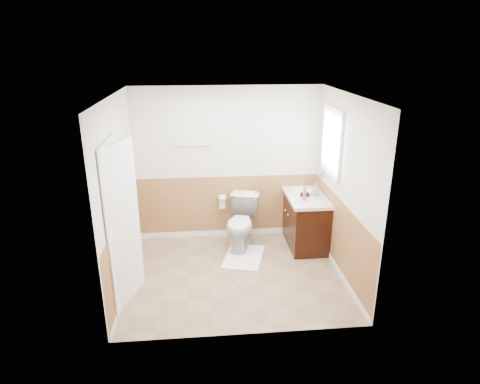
{
  "coord_description": "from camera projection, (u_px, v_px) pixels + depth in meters",
  "views": [
    {
      "loc": [
        -0.42,
        -5.13,
        3.1
      ],
      "look_at": [
        0.1,
        0.25,
        1.15
      ],
      "focal_mm": 30.95,
      "sensor_mm": 36.0,
      "label": 1
    }
  ],
  "objects": [
    {
      "name": "countertop",
      "position": [
        306.0,
        196.0,
        6.54
      ],
      "size": [
        0.6,
        1.15,
        0.05
      ],
      "primitive_type": "cube",
      "color": "silver",
      "rests_on": "vanity_cabinet"
    },
    {
      "name": "wainscot_front",
      "position": [
        244.0,
        296.0,
        4.52
      ],
      "size": [
        3.0,
        0.0,
        3.0
      ],
      "primitive_type": "plane",
      "rotation": [
        -1.57,
        0.0,
        0.0
      ],
      "color": "#A07540",
      "rests_on": "floor"
    },
    {
      "name": "window_frame",
      "position": [
        332.0,
        142.0,
        5.98
      ],
      "size": [
        0.04,
        0.8,
        1.0
      ],
      "primitive_type": "cube",
      "color": "white",
      "rests_on": "wall_right"
    },
    {
      "name": "bath_mat",
      "position": [
        244.0,
        257.0,
        6.35
      ],
      "size": [
        0.75,
        0.92,
        0.02
      ],
      "primitive_type": "cube",
      "rotation": [
        0.0,
        0.0,
        -0.28
      ],
      "color": "white",
      "rests_on": "floor"
    },
    {
      "name": "door_frame",
      "position": [
        116.0,
        225.0,
        4.99
      ],
      "size": [
        0.02,
        0.92,
        2.1
      ],
      "primitive_type": "cube",
      "color": "white",
      "rests_on": "wall_left"
    },
    {
      "name": "faucet",
      "position": [
        315.0,
        187.0,
        6.66
      ],
      "size": [
        0.02,
        0.02,
        0.14
      ],
      "primitive_type": "cylinder",
      "color": "silver",
      "rests_on": "countertop"
    },
    {
      "name": "wall_left",
      "position": [
        119.0,
        195.0,
        5.33
      ],
      "size": [
        0.0,
        3.0,
        3.0
      ],
      "primitive_type": "plane",
      "rotation": [
        1.57,
        0.0,
        1.57
      ],
      "color": "silver",
      "rests_on": "floor"
    },
    {
      "name": "wainscot_left",
      "position": [
        125.0,
        247.0,
        5.59
      ],
      "size": [
        0.0,
        2.6,
        2.6
      ],
      "primitive_type": "plane",
      "rotation": [
        1.57,
        0.0,
        1.57
      ],
      "color": "#A07540",
      "rests_on": "floor"
    },
    {
      "name": "towel_bar",
      "position": [
        193.0,
        145.0,
        6.47
      ],
      "size": [
        0.62,
        0.02,
        0.02
      ],
      "primitive_type": "cylinder",
      "rotation": [
        0.0,
        1.57,
        0.0
      ],
      "color": "silver",
      "rests_on": "wall_back"
    },
    {
      "name": "window_glass",
      "position": [
        333.0,
        142.0,
        5.98
      ],
      "size": [
        0.01,
        0.7,
        0.9
      ],
      "primitive_type": "cube",
      "color": "white",
      "rests_on": "wall_right"
    },
    {
      "name": "mirror_panel",
      "position": [
        321.0,
        147.0,
        6.53
      ],
      "size": [
        0.02,
        0.35,
        0.9
      ],
      "primitive_type": "cube",
      "color": "silver",
      "rests_on": "wall_right"
    },
    {
      "name": "door_knob",
      "position": [
        132.0,
        220.0,
        5.34
      ],
      "size": [
        0.06,
        0.06,
        0.06
      ],
      "primitive_type": "sphere",
      "color": "silver",
      "rests_on": "door"
    },
    {
      "name": "tp_sheet",
      "position": [
        222.0,
        204.0,
        6.83
      ],
      "size": [
        0.1,
        0.01,
        0.16
      ],
      "primitive_type": "cube",
      "color": "white",
      "rests_on": "tp_roll"
    },
    {
      "name": "soap_dispenser",
      "position": [
        315.0,
        190.0,
        6.44
      ],
      "size": [
        0.11,
        0.11,
        0.2
      ],
      "primitive_type": "imported",
      "rotation": [
        0.0,
        0.0,
        0.2
      ],
      "color": "#8C929D",
      "rests_on": "countertop"
    },
    {
      "name": "wall_back",
      "position": [
        228.0,
        164.0,
        6.69
      ],
      "size": [
        3.0,
        0.0,
        3.0
      ],
      "primitive_type": "plane",
      "rotation": [
        1.57,
        0.0,
        0.0
      ],
      "color": "silver",
      "rests_on": "floor"
    },
    {
      "name": "wall_right",
      "position": [
        344.0,
        188.0,
        5.6
      ],
      "size": [
        0.0,
        3.0,
        3.0
      ],
      "primitive_type": "plane",
      "rotation": [
        1.57,
        0.0,
        -1.57
      ],
      "color": "silver",
      "rests_on": "floor"
    },
    {
      "name": "wainscot_back",
      "position": [
        228.0,
        208.0,
        6.93
      ],
      "size": [
        3.0,
        0.0,
        3.0
      ],
      "primitive_type": "plane",
      "rotation": [
        1.57,
        0.0,
        0.0
      ],
      "color": "#A07540",
      "rests_on": "floor"
    },
    {
      "name": "vanity_knob_right",
      "position": [
        286.0,
        210.0,
        6.7
      ],
      "size": [
        0.03,
        0.03,
        0.03
      ],
      "primitive_type": "sphere",
      "color": "#B8B9BF",
      "rests_on": "vanity_cabinet"
    },
    {
      "name": "ceiling",
      "position": [
        234.0,
        95.0,
        5.04
      ],
      "size": [
        3.0,
        3.0,
        0.0
      ],
      "primitive_type": "plane",
      "rotation": [
        3.14,
        0.0,
        0.0
      ],
      "color": "white",
      "rests_on": "floor"
    },
    {
      "name": "floor",
      "position": [
        235.0,
        274.0,
        5.89
      ],
      "size": [
        3.0,
        3.0,
        0.0
      ],
      "primitive_type": "plane",
      "color": "#8C7051",
      "rests_on": "ground"
    },
    {
      "name": "tp_holder_bar",
      "position": [
        222.0,
        198.0,
        6.8
      ],
      "size": [
        0.14,
        0.02,
        0.02
      ],
      "primitive_type": "cylinder",
      "rotation": [
        0.0,
        1.57,
        0.0
      ],
      "color": "silver",
      "rests_on": "wall_back"
    },
    {
      "name": "hair_dryer_body",
      "position": [
        305.0,
        194.0,
        6.42
      ],
      "size": [
        0.14,
        0.07,
        0.07
      ],
      "primitive_type": "cylinder",
      "rotation": [
        0.0,
        1.57,
        0.0
      ],
      "color": "black",
      "rests_on": "countertop"
    },
    {
      "name": "wainscot_right",
      "position": [
        339.0,
        238.0,
        5.86
      ],
      "size": [
        0.0,
        2.6,
        2.6
      ],
      "primitive_type": "plane",
      "rotation": [
        1.57,
        0.0,
        -1.57
      ],
      "color": "#A07540",
      "rests_on": "floor"
    },
    {
      "name": "door",
      "position": [
        122.0,
        226.0,
        5.0
      ],
      "size": [
        0.29,
        0.78,
        2.04
      ],
      "primitive_type": "cube",
      "rotation": [
        0.0,
        0.0,
        -0.31
      ],
      "color": "white",
      "rests_on": "wall_left"
    },
    {
      "name": "toilet",
      "position": [
        241.0,
        223.0,
        6.55
      ],
      "size": [
        0.66,
        0.9,
        0.82
      ],
      "primitive_type": "imported",
      "rotation": [
        0.0,
        0.0,
        -0.28
      ],
      "color": "silver",
      "rests_on": "floor"
    },
    {
      "name": "wall_front",
      "position": [
        245.0,
        234.0,
        4.25
      ],
      "size": [
        3.0,
        0.0,
        3.0
      ],
      "primitive_type": "plane",
      "rotation": [
        -1.57,
        0.0,
        0.0
      ],
      "color": "silver",
      "rests_on": "floor"
    },
    {
      "name": "tp_roll",
      "position": [
        222.0,
        198.0,
        6.8
      ],
      "size": [
        0.1,
        0.11,
        0.11
      ],
      "primitive_type": "cylinder",
      "rotation": [
        0.0,
        1.57,
        0.0
      ],
      "color": "white",
      "rests_on": "tp_holder_bar"
    },
    {
      "name": "vanity_cabinet",
      "position": [
        305.0,
        220.0,
        6.68
      ],
      "size": [
        0.55,
        1.1,
        0.8
      ],
      "primitive_type": "cube",
      "color": "black",
      "rests_on": "floor"
    },
    {
      "name": "vanity_knob_left",
      "position": [
        288.0,
        215.0,
        6.51
      ],
      "size": [
        0.03,
        0.03,
        0.03
      ],
      "primitive_type": "sphere",
      "color": "silver",
      "rests_on": "vanity_cabinet"
    },
    {
      "name": "hair_dryer_handle",
      "position": [
        303.0,
        197.0,
        6.4
      ],
      "size": [
        0.03,
        0.03,
        0.07
      ],
      "primitive_type": "cylinder",
      "color": "black",
      "rests_on": "countertop"
    },
    {
      "name": "sink_basin",
      "position": [
        304.0,
        191.0,
        6.67
      ],
      "size": [
        0.36,
        0.36,
        0.02
      ],
      "primitive_type": "cylinder",
      "color": "white",
      "rests_on": "countertop"
    },
    {
      "name": "lotion_bottle",
      "position": [
        304.0,
        194.0,
        6.23
      ],
      "size": [
        0.05,
        0.05,
        0.22
      ],
      "primitive_type": "cylinder",
      "color": "#C6335D",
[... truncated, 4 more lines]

